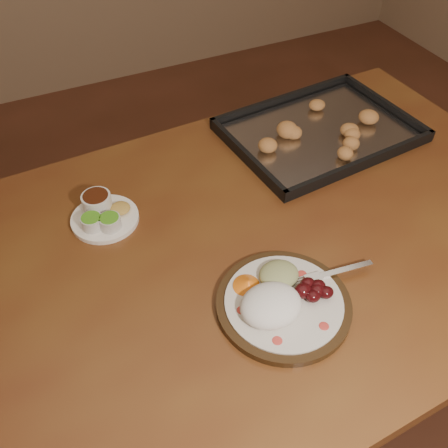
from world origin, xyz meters
TOP-DOWN VIEW (x-y plane):
  - ground at (0.00, 0.00)m, footprint 4.00×4.00m
  - dining_table at (-0.20, -0.13)m, footprint 1.54×0.97m
  - dinner_plate at (-0.20, -0.31)m, footprint 0.33×0.25m
  - condiment_saucer at (-0.44, 0.06)m, footprint 0.15×0.15m
  - baking_tray at (0.16, 0.12)m, footprint 0.50×0.39m

SIDE VIEW (x-z plane):
  - ground at x=0.00m, z-range 0.00..0.00m
  - dining_table at x=-0.20m, z-range 0.28..1.03m
  - baking_tray at x=0.16m, z-range 0.74..0.79m
  - condiment_saucer at x=-0.44m, z-range 0.74..0.79m
  - dinner_plate at x=-0.20m, z-range 0.74..0.80m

